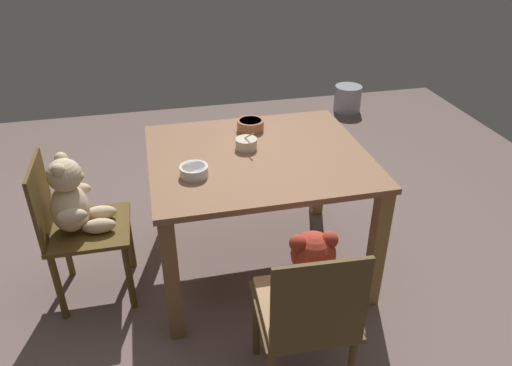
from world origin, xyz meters
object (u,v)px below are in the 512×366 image
object	(u,v)px
teddy_chair_near_front	(308,294)
porridge_bowl_cream_center	(246,143)
porridge_bowl_white_near_left	(194,171)
metal_pail	(348,99)
dining_table	(258,175)
teddy_chair_near_left	(74,209)
porridge_bowl_terracotta_far_center	(250,125)

from	to	relation	value
teddy_chair_near_front	porridge_bowl_cream_center	xyz separation A→B (m)	(-0.04, 0.95, 0.21)
porridge_bowl_white_near_left	metal_pail	xyz separation A→B (m)	(1.80, 2.31, -0.63)
dining_table	metal_pail	bearing A→B (deg)	56.15
teddy_chair_near_left	porridge_bowl_white_near_left	xyz separation A→B (m)	(0.60, -0.13, 0.21)
teddy_chair_near_left	dining_table	bearing A→B (deg)	2.24
teddy_chair_near_left	porridge_bowl_cream_center	distance (m)	0.94
metal_pail	porridge_bowl_cream_center	bearing A→B (deg)	-125.68
teddy_chair_near_left	porridge_bowl_white_near_left	world-z (taller)	teddy_chair_near_left
metal_pail	dining_table	bearing A→B (deg)	-123.85
porridge_bowl_white_near_left	porridge_bowl_cream_center	bearing A→B (deg)	36.95
teddy_chair_near_front	porridge_bowl_white_near_left	world-z (taller)	teddy_chair_near_front
teddy_chair_near_front	porridge_bowl_white_near_left	distance (m)	0.83
dining_table	porridge_bowl_white_near_left	xyz separation A→B (m)	(-0.36, -0.16, 0.15)
porridge_bowl_terracotta_far_center	porridge_bowl_white_near_left	bearing A→B (deg)	-129.42
porridge_bowl_white_near_left	metal_pail	bearing A→B (deg)	52.06
porridge_bowl_white_near_left	porridge_bowl_terracotta_far_center	world-z (taller)	porridge_bowl_terracotta_far_center
porridge_bowl_terracotta_far_center	teddy_chair_near_front	bearing A→B (deg)	-91.48
teddy_chair_near_front	porridge_bowl_terracotta_far_center	xyz separation A→B (m)	(0.03, 1.19, 0.21)
porridge_bowl_cream_center	metal_pail	size ratio (longest dim) A/B	0.44
teddy_chair_near_left	metal_pail	xyz separation A→B (m)	(2.40, 2.18, -0.42)
porridge_bowl_cream_center	porridge_bowl_white_near_left	world-z (taller)	porridge_bowl_cream_center
teddy_chair_near_front	porridge_bowl_white_near_left	xyz separation A→B (m)	(-0.35, 0.72, 0.21)
porridge_bowl_terracotta_far_center	teddy_chair_near_left	bearing A→B (deg)	-161.05
metal_pail	teddy_chair_near_left	bearing A→B (deg)	-137.77
dining_table	teddy_chair_near_front	bearing A→B (deg)	-90.25
porridge_bowl_white_near_left	porridge_bowl_terracotta_far_center	bearing A→B (deg)	50.58
teddy_chair_near_left	porridge_bowl_terracotta_far_center	bearing A→B (deg)	19.43
teddy_chair_near_front	porridge_bowl_cream_center	bearing A→B (deg)	5.68
dining_table	porridge_bowl_cream_center	world-z (taller)	porridge_bowl_cream_center
porridge_bowl_cream_center	porridge_bowl_white_near_left	distance (m)	0.39
porridge_bowl_white_near_left	teddy_chair_near_front	bearing A→B (deg)	-64.05
dining_table	porridge_bowl_terracotta_far_center	xyz separation A→B (m)	(0.03, 0.31, 0.16)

